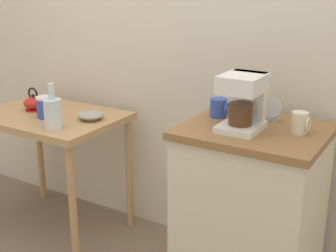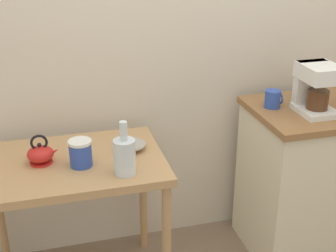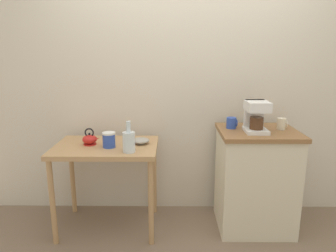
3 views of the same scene
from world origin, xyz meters
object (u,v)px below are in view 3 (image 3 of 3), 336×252
object	(u,v)px
teakettle	(90,139)
glass_carafe_vase	(129,141)
bowl_stoneware	(141,141)
coffee_maker	(256,115)
mug_blue	(232,123)
canister_enamel	(109,140)
table_clock	(258,121)
mug_small_cream	(282,124)

from	to	relation	value
teakettle	glass_carafe_vase	size ratio (longest dim) A/B	0.60
teakettle	glass_carafe_vase	world-z (taller)	glass_carafe_vase
bowl_stoneware	glass_carafe_vase	world-z (taller)	glass_carafe_vase
coffee_maker	mug_blue	world-z (taller)	coffee_maker
canister_enamel	table_clock	xyz separation A→B (m)	(1.29, 0.23, 0.11)
teakettle	canister_enamel	bearing A→B (deg)	-22.75
teakettle	mug_blue	bearing A→B (deg)	3.94
glass_carafe_vase	mug_blue	bearing A→B (deg)	18.30
mug_small_cream	table_clock	bearing A→B (deg)	146.24
glass_carafe_vase	table_clock	xyz separation A→B (m)	(1.11, 0.36, 0.09)
bowl_stoneware	teakettle	xyz separation A→B (m)	(-0.43, -0.03, 0.02)
mug_small_cream	mug_blue	distance (m)	0.42
teakettle	mug_small_cream	bearing A→B (deg)	1.51
teakettle	canister_enamel	size ratio (longest dim) A/B	1.19
teakettle	mug_blue	distance (m)	1.23
mug_small_cream	table_clock	xyz separation A→B (m)	(-0.17, 0.12, 0.00)
bowl_stoneware	coffee_maker	xyz separation A→B (m)	(0.97, -0.06, 0.24)
glass_carafe_vase	mug_blue	xyz separation A→B (m)	(0.86, 0.28, 0.08)
glass_carafe_vase	mug_small_cream	bearing A→B (deg)	10.77
glass_carafe_vase	table_clock	bearing A→B (deg)	18.04
teakettle	table_clock	bearing A→B (deg)	6.21
mug_blue	teakettle	bearing A→B (deg)	-176.06
mug_blue	table_clock	distance (m)	0.26
teakettle	mug_small_cream	world-z (taller)	mug_small_cream
glass_carafe_vase	table_clock	distance (m)	1.17
bowl_stoneware	teakettle	distance (m)	0.43
canister_enamel	mug_blue	world-z (taller)	mug_blue
mug_blue	canister_enamel	bearing A→B (deg)	-171.34
glass_carafe_vase	bowl_stoneware	bearing A→B (deg)	72.92
teakettle	glass_carafe_vase	xyz separation A→B (m)	(0.36, -0.20, 0.04)
canister_enamel	coffee_maker	size ratio (longest dim) A/B	0.49
table_clock	bowl_stoneware	bearing A→B (deg)	-172.82
teakettle	coffee_maker	distance (m)	1.42
glass_carafe_vase	canister_enamel	xyz separation A→B (m)	(-0.18, 0.13, -0.03)
teakettle	coffee_maker	world-z (taller)	coffee_maker
coffee_maker	table_clock	xyz separation A→B (m)	(0.07, 0.19, -0.09)
canister_enamel	mug_small_cream	world-z (taller)	mug_small_cream
mug_blue	table_clock	world-z (taller)	table_clock
table_clock	canister_enamel	bearing A→B (deg)	-169.69
teakettle	mug_blue	xyz separation A→B (m)	(1.22, 0.08, 0.13)
table_clock	mug_blue	bearing A→B (deg)	-162.90
coffee_maker	table_clock	distance (m)	0.22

